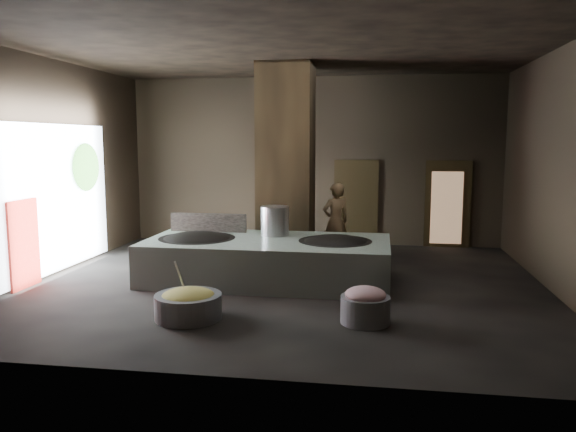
% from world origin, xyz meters
% --- Properties ---
extents(floor, '(10.00, 9.00, 0.10)m').
position_xyz_m(floor, '(0.00, 0.00, -0.05)').
color(floor, black).
rests_on(floor, ground).
extents(ceiling, '(10.00, 9.00, 0.10)m').
position_xyz_m(ceiling, '(0.00, 0.00, 4.55)').
color(ceiling, black).
rests_on(ceiling, back_wall).
extents(back_wall, '(10.00, 0.10, 4.50)m').
position_xyz_m(back_wall, '(0.00, 4.55, 2.25)').
color(back_wall, black).
rests_on(back_wall, ground).
extents(front_wall, '(10.00, 0.10, 4.50)m').
position_xyz_m(front_wall, '(0.00, -4.55, 2.25)').
color(front_wall, black).
rests_on(front_wall, ground).
extents(left_wall, '(0.10, 9.00, 4.50)m').
position_xyz_m(left_wall, '(-5.05, 0.00, 2.25)').
color(left_wall, black).
rests_on(left_wall, ground).
extents(right_wall, '(0.10, 9.00, 4.50)m').
position_xyz_m(right_wall, '(5.05, 0.00, 2.25)').
color(right_wall, black).
rests_on(right_wall, ground).
extents(pillar, '(1.20, 1.20, 4.50)m').
position_xyz_m(pillar, '(-0.30, 1.90, 2.25)').
color(pillar, black).
rests_on(pillar, ground).
extents(hearth_platform, '(4.85, 2.35, 0.84)m').
position_xyz_m(hearth_platform, '(-0.40, 0.16, 0.42)').
color(hearth_platform, '#A8BBAB').
rests_on(hearth_platform, ground).
extents(platform_cap, '(4.73, 2.27, 0.03)m').
position_xyz_m(platform_cap, '(-0.40, 0.16, 0.82)').
color(platform_cap, black).
rests_on(platform_cap, hearth_platform).
extents(wok_left, '(1.52, 1.52, 0.42)m').
position_xyz_m(wok_left, '(-1.85, 0.11, 0.75)').
color(wok_left, black).
rests_on(wok_left, hearth_platform).
extents(wok_left_rim, '(1.56, 1.56, 0.05)m').
position_xyz_m(wok_left_rim, '(-1.85, 0.11, 0.82)').
color(wok_left_rim, black).
rests_on(wok_left_rim, hearth_platform).
extents(wok_right, '(1.42, 1.42, 0.40)m').
position_xyz_m(wok_right, '(0.95, 0.21, 0.75)').
color(wok_right, black).
rests_on(wok_right, hearth_platform).
extents(wok_right_rim, '(1.45, 1.45, 0.05)m').
position_xyz_m(wok_right_rim, '(0.95, 0.21, 0.82)').
color(wok_right_rim, black).
rests_on(wok_right_rim, hearth_platform).
extents(stock_pot, '(0.59, 0.59, 0.63)m').
position_xyz_m(stock_pot, '(-0.35, 0.71, 1.13)').
color(stock_pot, '#A1A3A9').
rests_on(stock_pot, hearth_platform).
extents(splash_guard, '(1.68, 0.08, 0.42)m').
position_xyz_m(splash_guard, '(-1.85, 0.91, 1.03)').
color(splash_guard, black).
rests_on(splash_guard, hearth_platform).
extents(cook, '(0.79, 0.71, 1.82)m').
position_xyz_m(cook, '(0.80, 2.41, 0.91)').
color(cook, '#95754C').
rests_on(cook, ground).
extents(veg_basin, '(1.28, 1.28, 0.39)m').
position_xyz_m(veg_basin, '(-1.18, -2.42, 0.20)').
color(veg_basin, slate).
rests_on(veg_basin, ground).
extents(veg_fill, '(0.87, 0.87, 0.27)m').
position_xyz_m(veg_fill, '(-1.18, -2.42, 0.35)').
color(veg_fill, '#809E4C').
rests_on(veg_fill, veg_basin).
extents(ladle, '(0.12, 0.42, 0.76)m').
position_xyz_m(ladle, '(-1.33, -2.27, 0.55)').
color(ladle, '#A1A3A9').
rests_on(ladle, veg_basin).
extents(meat_basin, '(0.90, 0.90, 0.42)m').
position_xyz_m(meat_basin, '(1.60, -2.21, 0.21)').
color(meat_basin, slate).
rests_on(meat_basin, ground).
extents(meat_fill, '(0.64, 0.64, 0.24)m').
position_xyz_m(meat_fill, '(1.60, -2.21, 0.45)').
color(meat_fill, '#AE6878').
rests_on(meat_fill, meat_basin).
extents(doorway_near, '(1.18, 0.08, 2.38)m').
position_xyz_m(doorway_near, '(1.20, 4.45, 1.10)').
color(doorway_near, black).
rests_on(doorway_near, ground).
extents(doorway_near_glow, '(0.78, 0.04, 1.86)m').
position_xyz_m(doorway_near_glow, '(1.10, 4.51, 1.05)').
color(doorway_near_glow, '#8C6647').
rests_on(doorway_near_glow, ground).
extents(doorway_far, '(1.18, 0.08, 2.38)m').
position_xyz_m(doorway_far, '(3.60, 4.45, 1.10)').
color(doorway_far, black).
rests_on(doorway_far, ground).
extents(doorway_far_glow, '(0.80, 0.04, 1.90)m').
position_xyz_m(doorway_far_glow, '(3.57, 4.40, 1.05)').
color(doorway_far_glow, '#8C6647').
rests_on(doorway_far_glow, ground).
extents(left_opening, '(0.04, 4.20, 3.10)m').
position_xyz_m(left_opening, '(-4.95, 0.20, 1.60)').
color(left_opening, white).
rests_on(left_opening, ground).
extents(pavilion_sliver, '(0.05, 0.90, 1.70)m').
position_xyz_m(pavilion_sliver, '(-4.88, -1.10, 0.85)').
color(pavilion_sliver, maroon).
rests_on(pavilion_sliver, ground).
extents(tree_silhouette, '(0.28, 1.10, 1.10)m').
position_xyz_m(tree_silhouette, '(-4.85, 1.30, 2.20)').
color(tree_silhouette, '#194714').
rests_on(tree_silhouette, left_opening).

